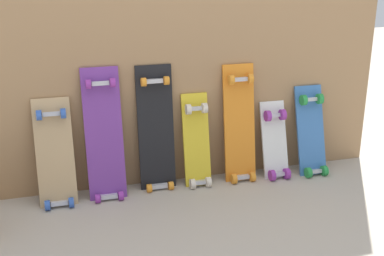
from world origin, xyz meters
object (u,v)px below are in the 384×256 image
at_px(skateboard_yellow, 197,145).
at_px(skateboard_black, 156,134).
at_px(skateboard_purple, 104,140).
at_px(skateboard_white, 275,145).
at_px(skateboard_natural, 55,159).
at_px(skateboard_orange, 240,129).
at_px(skateboard_blue, 311,135).

bearing_deg(skateboard_yellow, skateboard_black, 174.86).
xyz_separation_m(skateboard_purple, skateboard_white, (1.06, -0.01, -0.13)).
distance_m(skateboard_natural, skateboard_black, 0.59).
bearing_deg(skateboard_natural, skateboard_orange, 1.27).
bearing_deg(skateboard_blue, skateboard_white, 178.23).
distance_m(skateboard_purple, skateboard_blue, 1.31).
bearing_deg(skateboard_orange, skateboard_black, 178.16).
xyz_separation_m(skateboard_purple, skateboard_yellow, (0.55, 0.01, -0.09)).
relative_size(skateboard_natural, skateboard_blue, 1.07).
bearing_deg(skateboard_purple, skateboard_white, -0.48).
xyz_separation_m(skateboard_yellow, skateboard_blue, (0.76, -0.03, -0.00)).
bearing_deg(skateboard_orange, skateboard_natural, -178.73).
xyz_separation_m(skateboard_black, skateboard_yellow, (0.24, -0.02, -0.09)).
relative_size(skateboard_orange, skateboard_white, 1.47).
bearing_deg(skateboard_blue, skateboard_yellow, 178.06).
bearing_deg(skateboard_black, skateboard_purple, -174.27).
bearing_deg(skateboard_white, skateboard_orange, 174.35).
bearing_deg(skateboard_blue, skateboard_orange, 176.33).
relative_size(skateboard_purple, skateboard_orange, 1.05).
bearing_deg(skateboard_purple, skateboard_blue, -0.73).
distance_m(skateboard_yellow, skateboard_white, 0.51).
bearing_deg(skateboard_natural, skateboard_purple, 2.15).
relative_size(skateboard_purple, skateboard_white, 1.53).
height_order(skateboard_orange, skateboard_blue, skateboard_orange).
bearing_deg(skateboard_purple, skateboard_black, 5.73).
relative_size(skateboard_purple, skateboard_yellow, 1.32).
relative_size(skateboard_natural, skateboard_orange, 0.84).
relative_size(skateboard_black, skateboard_blue, 1.31).
relative_size(skateboard_natural, skateboard_purple, 0.81).
height_order(skateboard_purple, skateboard_yellow, skateboard_purple).
bearing_deg(skateboard_orange, skateboard_white, -5.65).
bearing_deg(skateboard_blue, skateboard_purple, 179.27).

